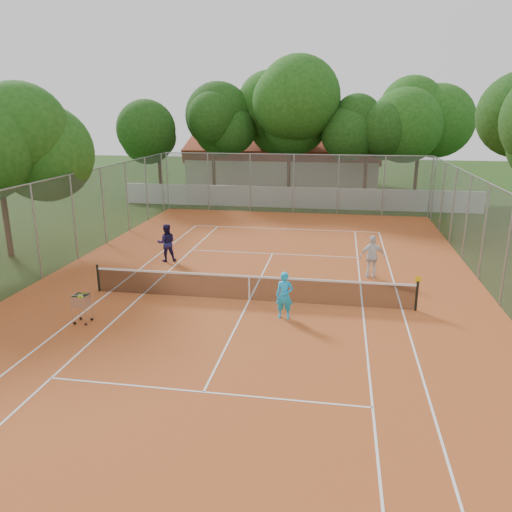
% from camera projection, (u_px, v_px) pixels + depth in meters
% --- Properties ---
extents(ground, '(120.00, 120.00, 0.00)m').
position_uv_depth(ground, '(249.00, 301.00, 18.46)').
color(ground, '#19330E').
rests_on(ground, ground).
extents(court_pad, '(18.00, 34.00, 0.02)m').
position_uv_depth(court_pad, '(249.00, 300.00, 18.46)').
color(court_pad, '#B15122').
rests_on(court_pad, ground).
extents(court_lines, '(10.98, 23.78, 0.01)m').
position_uv_depth(court_lines, '(249.00, 300.00, 18.46)').
color(court_lines, white).
rests_on(court_lines, court_pad).
extents(tennis_net, '(11.88, 0.10, 0.98)m').
position_uv_depth(tennis_net, '(249.00, 288.00, 18.32)').
color(tennis_net, black).
rests_on(tennis_net, court_pad).
extents(perimeter_fence, '(18.00, 34.00, 4.00)m').
position_uv_depth(perimeter_fence, '(249.00, 249.00, 17.91)').
color(perimeter_fence, slate).
rests_on(perimeter_fence, ground).
extents(boundary_wall, '(26.00, 0.30, 1.50)m').
position_uv_depth(boundary_wall, '(296.00, 198.00, 36.26)').
color(boundary_wall, silver).
rests_on(boundary_wall, ground).
extents(clubhouse, '(16.40, 9.00, 4.40)m').
position_uv_depth(clubhouse, '(284.00, 163.00, 45.65)').
color(clubhouse, beige).
rests_on(clubhouse, ground).
extents(tropical_trees, '(29.00, 19.00, 10.00)m').
position_uv_depth(tropical_trees, '(301.00, 136.00, 37.92)').
color(tropical_trees, '#11330C').
rests_on(tropical_trees, ground).
extents(player_near, '(0.60, 0.41, 1.60)m').
position_uv_depth(player_near, '(284.00, 295.00, 16.67)').
color(player_near, '#1CAFF1').
rests_on(player_near, court_pad).
extents(player_far_left, '(1.04, 0.93, 1.76)m').
position_uv_depth(player_far_left, '(166.00, 243.00, 23.10)').
color(player_far_left, '#1B1643').
rests_on(player_far_left, court_pad).
extents(player_far_right, '(1.12, 0.62, 1.81)m').
position_uv_depth(player_far_right, '(372.00, 257.00, 20.78)').
color(player_far_right, white).
rests_on(player_far_right, court_pad).
extents(ball_hopper, '(0.66, 0.66, 1.07)m').
position_uv_depth(ball_hopper, '(82.00, 308.00, 16.33)').
color(ball_hopper, silver).
rests_on(ball_hopper, court_pad).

